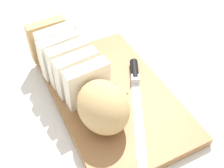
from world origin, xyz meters
name	(u,v)px	position (x,y,z in m)	size (l,w,h in m)	color
ground_plane	(112,99)	(0.00, 0.00, 0.00)	(3.00, 3.00, 0.00)	silver
cutting_board	(112,96)	(0.00, 0.00, 0.01)	(0.42, 0.26, 0.02)	#9E6B3D
bread_loaf	(80,77)	(0.03, 0.07, 0.08)	(0.36, 0.15, 0.11)	tan
bread_knife	(135,83)	(0.00, -0.06, 0.03)	(0.28, 0.14, 0.02)	silver
crumb_near_knife	(127,93)	(-0.02, -0.03, 0.03)	(0.00, 0.00, 0.00)	tan
crumb_near_loaf	(114,83)	(0.02, -0.02, 0.03)	(0.01, 0.01, 0.01)	tan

